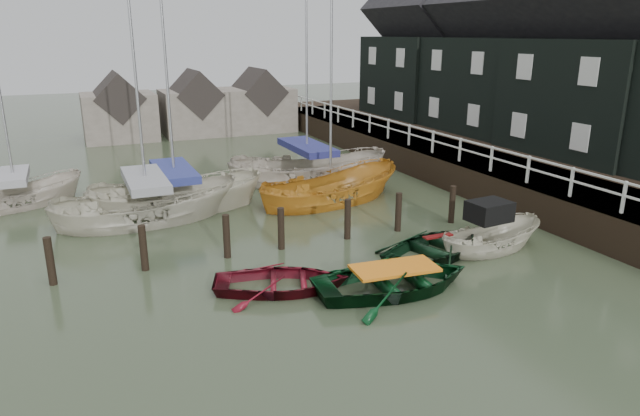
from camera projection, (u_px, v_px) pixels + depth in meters
name	position (u px, v px, depth m)	size (l,w,h in m)	color
ground	(356.00, 277.00, 16.44)	(120.00, 120.00, 0.00)	#333D26
pier	(433.00, 158.00, 28.63)	(3.04, 32.00, 2.70)	black
land_strip	(517.00, 162.00, 30.97)	(14.00, 38.00, 1.50)	black
quay_houses	(548.00, 55.00, 28.12)	(6.52, 28.14, 10.01)	black
mooring_pilings	(284.00, 234.00, 18.48)	(13.72, 0.22, 1.80)	black
far_sheds	(193.00, 107.00, 38.94)	(14.00, 4.08, 4.39)	#665B51
rowboat_red	(282.00, 290.00, 15.65)	(2.64, 3.69, 0.76)	#590C17
rowboat_green	(394.00, 291.00, 15.58)	(3.18, 4.45, 0.92)	black
rowboat_dkgreen	(437.00, 255.00, 18.06)	(2.91, 4.08, 0.85)	black
motorboat	(490.00, 247.00, 18.48)	(4.03, 1.78, 2.35)	beige
sailboat_a	(149.00, 219.00, 21.37)	(7.02, 2.94, 10.85)	beige
sailboat_b	(177.00, 208.00, 22.72)	(7.14, 3.59, 12.20)	beige
sailboat_c	(330.00, 201.00, 23.84)	(7.05, 3.71, 10.47)	#BE7B23
sailboat_d	(307.00, 181.00, 26.84)	(7.87, 4.91, 13.46)	#BDB1A1
sailboat_e	(18.00, 205.00, 23.12)	(5.73, 3.79, 10.44)	#C0B3A4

